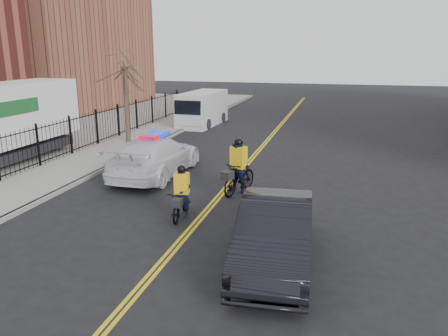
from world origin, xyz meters
TOP-DOWN VIEW (x-y plane):
  - ground at (0.00, 0.00)m, footprint 120.00×120.00m
  - center_line_left at (-0.08, 8.00)m, footprint 0.10×60.00m
  - center_line_right at (0.08, 8.00)m, footprint 0.10×60.00m
  - sidewalk at (-7.50, 8.00)m, footprint 3.00×60.00m
  - curb at (-6.00, 8.00)m, footprint 0.20×60.00m
  - iron_fence at (-9.00, 8.00)m, footprint 0.12×28.00m
  - warehouse_far at (-23.00, 24.00)m, footprint 14.00×18.00m
  - street_tree at (-7.60, 10.00)m, footprint 3.20×3.20m
  - police_cruiser at (-3.42, 4.38)m, footprint 2.50×5.87m
  - dark_sedan at (2.78, -2.35)m, footprint 2.16×5.21m
  - cargo_van at (-5.51, 17.34)m, footprint 2.40×5.74m
  - cyclist_near at (-0.58, 0.01)m, footprint 0.82×1.85m
  - cyclist_far at (0.59, 2.92)m, footprint 1.24×2.19m

SIDE VIEW (x-z plane):
  - ground at x=0.00m, z-range 0.00..0.00m
  - center_line_left at x=-0.08m, z-range 0.00..0.01m
  - center_line_right at x=0.08m, z-range 0.00..0.01m
  - sidewalk at x=-7.50m, z-range 0.00..0.15m
  - curb at x=-6.00m, z-range 0.00..0.15m
  - cyclist_near at x=-0.58m, z-range -0.27..1.49m
  - dark_sedan at x=2.78m, z-range 0.00..1.68m
  - cyclist_far at x=0.59m, z-range -0.22..1.91m
  - police_cruiser at x=-3.42m, z-range -0.07..1.78m
  - iron_fence at x=-9.00m, z-range 0.00..2.00m
  - cargo_van at x=-5.51m, z-range -0.03..2.34m
  - street_tree at x=-7.60m, z-range 1.13..5.93m
  - warehouse_far at x=-23.00m, z-range 0.00..14.00m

